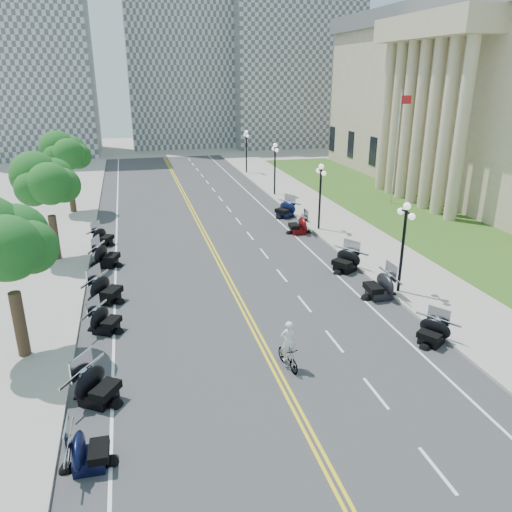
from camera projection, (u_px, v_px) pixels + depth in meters
ground at (266, 351)px, 21.63m from camera, size 160.00×160.00×0.00m
road at (223, 268)px, 30.73m from camera, size 16.00×90.00×0.01m
centerline_yellow_a at (221, 269)px, 30.70m from camera, size 0.12×90.00×0.00m
centerline_yellow_b at (225, 268)px, 30.75m from camera, size 0.12×90.00×0.00m
edge_line_north at (320, 259)px, 32.21m from camera, size 0.12×90.00×0.00m
edge_line_south at (115, 278)px, 29.24m from camera, size 0.12×90.00×0.00m
lane_dash_4 at (437, 470)px, 15.09m from camera, size 0.12×2.00×0.00m
lane_dash_5 at (376, 393)px, 18.73m from camera, size 0.12×2.00×0.00m
lane_dash_6 at (334, 341)px, 22.37m from camera, size 0.12×2.00×0.00m
lane_dash_7 at (304, 304)px, 26.01m from camera, size 0.12×2.00×0.00m
lane_dash_8 at (282, 275)px, 29.65m from camera, size 0.12×2.00×0.00m
lane_dash_9 at (264, 253)px, 33.29m from camera, size 0.12×2.00×0.00m
lane_dash_10 at (250, 236)px, 36.93m from camera, size 0.12×2.00×0.00m
lane_dash_11 at (238, 221)px, 40.57m from camera, size 0.12×2.00×0.00m
lane_dash_12 at (229, 209)px, 44.21m from camera, size 0.12×2.00×0.00m
lane_dash_13 at (221, 199)px, 47.84m from camera, size 0.12×2.00×0.00m
lane_dash_14 at (213, 190)px, 51.48m from camera, size 0.12×2.00×0.00m
lane_dash_15 at (207, 182)px, 55.12m from camera, size 0.12×2.00×0.00m
lane_dash_16 at (202, 175)px, 58.76m from camera, size 0.12×2.00×0.00m
lane_dash_17 at (197, 170)px, 62.40m from camera, size 0.12×2.00×0.00m
lane_dash_18 at (193, 164)px, 66.04m from camera, size 0.12×2.00×0.00m
lane_dash_19 at (189, 160)px, 69.68m from camera, size 0.12×2.00×0.00m
sidewalk_north at (378, 253)px, 33.14m from camera, size 5.00×90.00×0.15m
sidewalk_south at (41, 284)px, 28.27m from camera, size 5.00×90.00×0.15m
lawn at (409, 215)px, 42.05m from camera, size 9.00×60.00×0.10m
distant_block_a at (24, 61)px, 69.39m from camera, size 18.00×14.00×26.00m
distant_block_b at (177, 49)px, 79.27m from camera, size 16.00×12.00×30.00m
distant_block_c at (290, 76)px, 82.09m from camera, size 20.00×14.00×22.00m
street_lamp_2 at (402, 248)px, 26.37m from camera, size 0.50×1.20×4.90m
street_lamp_3 at (320, 197)px, 37.29m from camera, size 0.50×1.20×4.90m
street_lamp_4 at (275, 169)px, 48.21m from camera, size 0.50×1.20×4.90m
street_lamp_5 at (246, 152)px, 59.13m from camera, size 0.50×1.20×4.90m
flagpole at (396, 149)px, 44.11m from camera, size 1.10×0.20×10.00m
tree_2 at (7, 252)px, 19.49m from camera, size 4.80×4.80×9.20m
tree_3 at (48, 188)px, 30.41m from camera, size 4.80×4.80×9.20m
tree_4 at (67, 158)px, 41.33m from camera, size 4.80×4.80×9.20m
motorcycle_n_5 at (432, 331)px, 21.98m from camera, size 2.49×2.49×1.26m
motorcycle_n_6 at (379, 285)px, 26.47m from camera, size 2.22×2.22×1.53m
motorcycle_n_7 at (345, 260)px, 30.11m from camera, size 2.90×2.90×1.48m
motorcycle_n_9 at (298, 224)px, 37.28m from camera, size 2.19×2.19×1.44m
motorcycle_n_10 at (285, 209)px, 41.47m from camera, size 2.90×2.90×1.49m
motorcycle_s_4 at (88, 449)px, 15.03m from camera, size 1.91×1.91×1.31m
motorcycle_s_5 at (97, 384)px, 18.01m from camera, size 2.93×2.93×1.48m
motorcycle_s_6 at (105, 319)px, 23.02m from camera, size 2.54×2.54×1.32m
motorcycle_s_7 at (106, 288)px, 26.03m from camera, size 2.98×2.98×1.53m
motorcycle_s_8 at (106, 255)px, 30.85m from camera, size 2.81×2.81×1.53m
motorcycle_s_9 at (103, 236)px, 34.77m from camera, size 2.60×2.60×1.32m
bicycle at (288, 357)px, 20.21m from camera, size 0.75×1.74×1.01m
cyclist_rider at (289, 326)px, 19.73m from camera, size 0.64×0.42×1.76m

